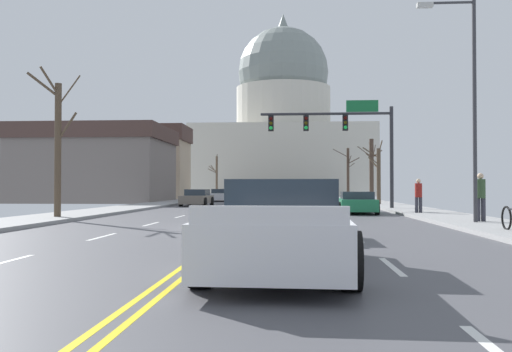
{
  "coord_description": "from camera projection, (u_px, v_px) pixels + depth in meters",
  "views": [
    {
      "loc": [
        1.81,
        -18.2,
        1.38
      ],
      "look_at": [
        -1.74,
        32.86,
        2.4
      ],
      "focal_mm": 38.5,
      "sensor_mm": 36.0,
      "label": 1
    }
  ],
  "objects": [
    {
      "name": "pedestrian_00",
      "position": [
        418.0,
        194.0,
        26.53
      ],
      "size": [
        0.35,
        0.34,
        1.64
      ],
      "color": "#33333D",
      "rests_on": "ground"
    },
    {
      "name": "signal_gantry",
      "position": [
        343.0,
        130.0,
        32.79
      ],
      "size": [
        7.91,
        0.41,
        6.43
      ],
      "color": "#28282D",
      "rests_on": "ground"
    },
    {
      "name": "flank_building_00",
      "position": [
        96.0,
        164.0,
        49.63
      ],
      "size": [
        13.05,
        10.31,
        6.79
      ],
      "color": "slate",
      "rests_on": "ground"
    },
    {
      "name": "sedan_near_02",
      "position": [
        294.0,
        216.0,
        15.31
      ],
      "size": [
        1.95,
        4.63,
        1.19
      ],
      "color": "silver",
      "rests_on": "ground"
    },
    {
      "name": "sedan_oncoming_01",
      "position": [
        220.0,
        195.0,
        52.75
      ],
      "size": [
        2.05,
        4.75,
        1.19
      ],
      "color": "silver",
      "rests_on": "ground"
    },
    {
      "name": "pedestrian_01",
      "position": [
        481.0,
        195.0,
        19.78
      ],
      "size": [
        0.35,
        0.34,
        1.74
      ],
      "color": "#33333D",
      "rests_on": "ground"
    },
    {
      "name": "sedan_near_00",
      "position": [
        356.0,
        203.0,
        28.66
      ],
      "size": [
        2.1,
        4.71,
        1.14
      ],
      "color": "#1E7247",
      "rests_on": "ground"
    },
    {
      "name": "capitol_building",
      "position": [
        283.0,
        129.0,
        92.46
      ],
      "size": [
        28.72,
        22.23,
        30.71
      ],
      "color": "beige",
      "rests_on": "ground"
    },
    {
      "name": "bare_tree_02",
      "position": [
        348.0,
        172.0,
        61.48
      ],
      "size": [
        2.95,
        1.05,
        5.61
      ],
      "color": "#423328",
      "rests_on": "ground"
    },
    {
      "name": "bare_tree_04",
      "position": [
        372.0,
        169.0,
        49.04
      ],
      "size": [
        2.22,
        2.07,
        5.54
      ],
      "color": "#423328",
      "rests_on": "ground"
    },
    {
      "name": "street_lamp_right",
      "position": [
        467.0,
        90.0,
        19.45
      ],
      "size": [
        2.06,
        0.24,
        7.97
      ],
      "color": "#333338",
      "rests_on": "ground"
    },
    {
      "name": "flank_building_01",
      "position": [
        136.0,
        162.0,
        62.0
      ],
      "size": [
        11.87,
        6.46,
        8.22
      ],
      "color": "tan",
      "rests_on": "ground"
    },
    {
      "name": "bare_tree_00",
      "position": [
        378.0,
        174.0,
        40.28
      ],
      "size": [
        1.49,
        1.12,
        4.73
      ],
      "color": "#4C3D2D",
      "rests_on": "ground"
    },
    {
      "name": "sedan_near_01",
      "position": [
        290.0,
        206.0,
        22.73
      ],
      "size": [
        2.12,
        4.21,
        1.2
      ],
      "color": "silver",
      "rests_on": "ground"
    },
    {
      "name": "ground",
      "position": [
        240.0,
        228.0,
        18.25
      ],
      "size": [
        20.0,
        180.0,
        0.2
      ],
      "color": "#4B4B50"
    },
    {
      "name": "sedan_oncoming_00",
      "position": [
        197.0,
        198.0,
        40.42
      ],
      "size": [
        2.04,
        4.61,
        1.21
      ],
      "color": "#6B6056",
      "rests_on": "ground"
    },
    {
      "name": "bare_tree_03",
      "position": [
        58.0,
        144.0,
        22.96
      ],
      "size": [
        1.87,
        1.7,
        6.18
      ],
      "color": "#4C3D2D",
      "rests_on": "ground"
    },
    {
      "name": "pickup_truck_near_03",
      "position": [
        282.0,
        228.0,
        9.17
      ],
      "size": [
        2.44,
        5.58,
        1.51
      ],
      "color": "silver",
      "rests_on": "ground"
    },
    {
      "name": "bare_tree_01",
      "position": [
        216.0,
        175.0,
        70.23
      ],
      "size": [
        1.37,
        1.72,
        5.53
      ],
      "color": "brown",
      "rests_on": "ground"
    }
  ]
}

